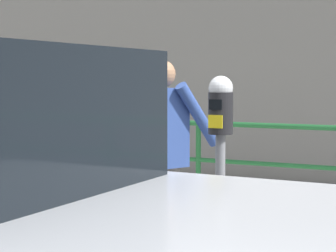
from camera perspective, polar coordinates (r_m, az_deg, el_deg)
The scene contains 4 objects.
sidewalk_curb at distance 5.77m, azimuth 7.21°, elevation -11.21°, with size 36.00×3.38×0.14m, color #ADA8A0.
parking_meter at distance 4.37m, azimuth 4.82°, elevation -0.74°, with size 0.17×0.18×1.49m.
pedestrian_at_meter at distance 4.86m, azimuth -0.52°, elevation -2.24°, with size 0.70×0.43×1.62m.
background_railing at distance 6.93m, azimuth 11.08°, elevation -2.05°, with size 24.06×0.06×0.98m.
Camera 1 is at (1.82, -3.56, 1.62)m, focal length 66.74 mm.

